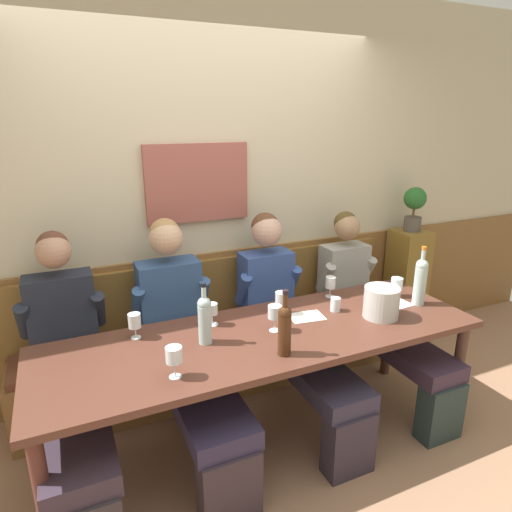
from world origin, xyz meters
name	(u,v)px	position (x,y,z in m)	size (l,w,h in m)	color
ground_plane	(274,457)	(0.00, 0.00, -0.01)	(6.80, 6.80, 0.02)	#986E52
room_wall_back	(208,194)	(0.00, 1.09, 1.40)	(6.80, 0.12, 2.80)	#C5B799
wood_wainscot_panel	(215,314)	(0.00, 1.04, 0.49)	(6.80, 0.03, 0.98)	brown
wall_bench	(225,350)	(0.00, 0.83, 0.28)	(2.84, 0.42, 0.94)	brown
dining_table	(266,345)	(0.00, 0.13, 0.68)	(2.54, 0.80, 0.75)	#512D21
person_center_right_seat	(68,366)	(-1.05, 0.45, 0.62)	(0.49, 1.26, 1.30)	#322A2F
person_center_left_seat	(184,337)	(-0.39, 0.48, 0.64)	(0.51, 1.27, 1.31)	#33272F
person_left_seat	(287,317)	(0.32, 0.47, 0.64)	(0.47, 1.27, 1.29)	#2D2531
person_right_seat	(371,306)	(1.01, 0.45, 0.60)	(0.47, 1.26, 1.24)	#243131
ice_bucket	(381,302)	(0.74, 0.04, 0.85)	(0.22, 0.22, 0.19)	beige
wine_bottle_clear_water	(285,328)	(-0.01, -0.12, 0.90)	(0.07, 0.07, 0.36)	#412311
wine_bottle_green_tall	(420,280)	(1.09, 0.09, 0.92)	(0.08, 0.08, 0.39)	#AEC4BF
wine_bottle_amber_mid	(205,318)	(-0.35, 0.17, 0.90)	(0.07, 0.07, 0.35)	#ACC5C6
wine_glass_mid_right	(135,321)	(-0.68, 0.38, 0.85)	(0.07, 0.07, 0.15)	silver
wine_glass_center_front	(275,313)	(0.06, 0.14, 0.87)	(0.08, 0.08, 0.16)	silver
wine_glass_mid_left	(330,283)	(0.63, 0.43, 0.85)	(0.07, 0.07, 0.14)	silver
wine_glass_left_end	(281,299)	(0.20, 0.33, 0.85)	(0.07, 0.07, 0.14)	silver
wine_glass_by_bottle	(174,356)	(-0.58, -0.09, 0.86)	(0.08, 0.08, 0.16)	silver
wine_glass_right_end	(212,310)	(-0.24, 0.36, 0.85)	(0.07, 0.07, 0.14)	silver
wine_glass_center_rear	(397,284)	(1.04, 0.25, 0.84)	(0.08, 0.08, 0.13)	silver
water_tumbler_left	(335,304)	(0.53, 0.22, 0.80)	(0.06, 0.06, 0.09)	silver
tasting_sheet_left_guest	(306,317)	(0.32, 0.22, 0.75)	(0.21, 0.15, 0.00)	white
tasting_sheet_right_guest	(395,304)	(0.95, 0.15, 0.75)	(0.21, 0.15, 0.00)	white
corner_pedestal	(406,286)	(1.72, 0.86, 0.50)	(0.28, 0.28, 1.00)	brown
potted_plant	(414,206)	(1.72, 0.86, 1.22)	(0.18, 0.18, 0.37)	#504740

